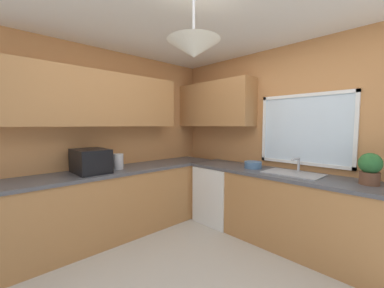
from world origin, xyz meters
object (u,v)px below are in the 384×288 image
object	(u,v)px
dishwasher	(220,194)
potted_plant	(370,168)
bowl	(253,165)
microwave	(91,161)
kettle	(118,161)
sink_assembly	(293,173)

from	to	relation	value
dishwasher	potted_plant	bearing A→B (deg)	2.53
bowl	microwave	bearing A→B (deg)	-125.12
dishwasher	potted_plant	distance (m)	1.92
dishwasher	bowl	xyz separation A→B (m)	(0.54, 0.03, 0.51)
microwave	potted_plant	world-z (taller)	potted_plant
kettle	sink_assembly	distance (m)	2.20
microwave	potted_plant	bearing A→B (deg)	35.41
dishwasher	sink_assembly	bearing A→B (deg)	1.91
kettle	sink_assembly	bearing A→B (deg)	38.42
microwave	potted_plant	distance (m)	3.04
sink_assembly	potted_plant	size ratio (longest dim) A/B	2.05
microwave	sink_assembly	bearing A→B (deg)	44.53
dishwasher	sink_assembly	size ratio (longest dim) A/B	1.32
potted_plant	microwave	bearing A→B (deg)	-144.59
potted_plant	bowl	distance (m)	1.28
dishwasher	bowl	distance (m)	0.75
sink_assembly	potted_plant	world-z (taller)	potted_plant
kettle	microwave	bearing A→B (deg)	-93.29
sink_assembly	potted_plant	xyz separation A→B (m)	(0.73, 0.04, 0.15)
kettle	bowl	xyz separation A→B (m)	(1.18, 1.36, -0.06)
sink_assembly	potted_plant	distance (m)	0.75
dishwasher	microwave	size ratio (longest dim) A/B	1.75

